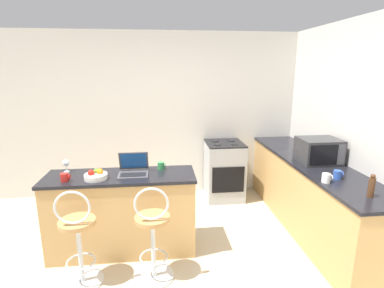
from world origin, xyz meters
The scene contains 16 objects.
ground_plane centered at (0.00, 0.00, 0.00)m, with size 20.00×20.00×0.00m, color #BCAD8E.
wall_back centered at (0.00, 2.26, 1.30)m, with size 12.00×0.06×2.60m.
breakfast_bar centered at (-0.44, 0.60, 0.46)m, with size 1.62×0.54×0.91m.
counter_right centered at (1.90, 0.87, 0.46)m, with size 0.64×2.76×0.91m.
bar_stool_near centered at (-0.79, 0.07, 0.47)m, with size 0.40×0.40×1.00m.
bar_stool_far centered at (-0.10, 0.07, 0.47)m, with size 0.40×0.40×1.00m.
laptop centered at (-0.30, 0.63, 0.97)m, with size 0.32×0.29×0.23m.
microwave centered at (1.92, 0.79, 1.06)m, with size 0.47×0.40×0.30m.
stove_range centered at (1.00, 1.91, 0.46)m, with size 0.58×0.61×0.92m.
wine_glass_tall centered at (-1.05, 0.77, 1.01)m, with size 0.07×0.07×0.14m.
pepper_mill centered at (1.87, -0.23, 1.02)m, with size 0.06×0.06×0.22m.
mug_red centered at (-0.98, 0.47, 0.96)m, with size 0.10×0.08×0.09m.
mug_blue centered at (1.83, 0.23, 0.96)m, with size 0.10×0.08×0.09m.
mug_green centered at (0.00, 0.74, 0.96)m, with size 0.09×0.08×0.09m.
fruit_bowl centered at (-0.68, 0.50, 0.95)m, with size 0.24×0.24×0.11m.
mug_white centered at (1.66, 0.15, 0.96)m, with size 0.10×0.08×0.09m.
Camera 1 is at (-0.00, -2.54, 2.03)m, focal length 28.00 mm.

